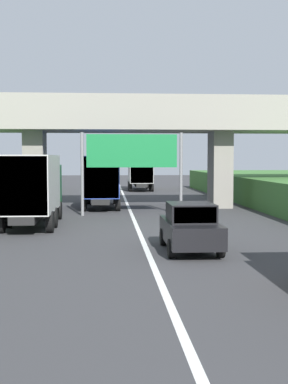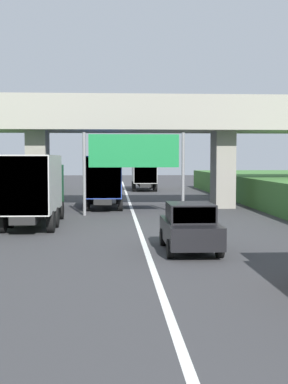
{
  "view_description": "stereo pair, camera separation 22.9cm",
  "coord_description": "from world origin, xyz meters",
  "px_view_note": "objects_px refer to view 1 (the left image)",
  "views": [
    {
      "loc": [
        -1.37,
        -1.77,
        3.28
      ],
      "look_at": [
        0.0,
        17.88,
        2.0
      ],
      "focal_mm": 48.24,
      "sensor_mm": 36.0,
      "label": 1
    },
    {
      "loc": [
        -1.14,
        -1.78,
        3.28
      ],
      "look_at": [
        0.0,
        17.88,
        2.0
      ],
      "focal_mm": 48.24,
      "sensor_mm": 36.0,
      "label": 2
    }
  ],
  "objects_px": {
    "truck_yellow": "(140,172)",
    "truck_blue": "(101,179)",
    "overhead_highway_sign": "(132,155)",
    "truck_green": "(33,186)",
    "car_black": "(190,227)"
  },
  "relations": [
    {
      "from": "overhead_highway_sign",
      "to": "car_black",
      "type": "distance_m",
      "value": 12.11
    },
    {
      "from": "truck_yellow",
      "to": "car_black",
      "type": "relative_size",
      "value": 1.78
    },
    {
      "from": "truck_blue",
      "to": "car_black",
      "type": "height_order",
      "value": "truck_blue"
    },
    {
      "from": "overhead_highway_sign",
      "to": "truck_blue",
      "type": "distance_m",
      "value": 5.3
    },
    {
      "from": "truck_yellow",
      "to": "car_black",
      "type": "xyz_separation_m",
      "value": [
        -0.38,
        -35.3,
        -1.08
      ]
    },
    {
      "from": "truck_blue",
      "to": "truck_yellow",
      "type": "bearing_deg",
      "value": 78.78
    },
    {
      "from": "truck_yellow",
      "to": "truck_blue",
      "type": "xyz_separation_m",
      "value": [
        -3.74,
        -18.84,
        0.0
      ]
    },
    {
      "from": "overhead_highway_sign",
      "to": "truck_yellow",
      "type": "relative_size",
      "value": 0.81
    },
    {
      "from": "car_black",
      "to": "truck_blue",
      "type": "bearing_deg",
      "value": 101.5
    },
    {
      "from": "truck_green",
      "to": "truck_blue",
      "type": "bearing_deg",
      "value": 71.0
    },
    {
      "from": "overhead_highway_sign",
      "to": "truck_blue",
      "type": "relative_size",
      "value": 0.81
    },
    {
      "from": "truck_yellow",
      "to": "overhead_highway_sign",
      "type": "bearing_deg",
      "value": -94.62
    },
    {
      "from": "truck_green",
      "to": "truck_yellow",
      "type": "height_order",
      "value": "same"
    },
    {
      "from": "overhead_highway_sign",
      "to": "truck_green",
      "type": "height_order",
      "value": "overhead_highway_sign"
    },
    {
      "from": "truck_green",
      "to": "truck_yellow",
      "type": "relative_size",
      "value": 1.0
    }
  ]
}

